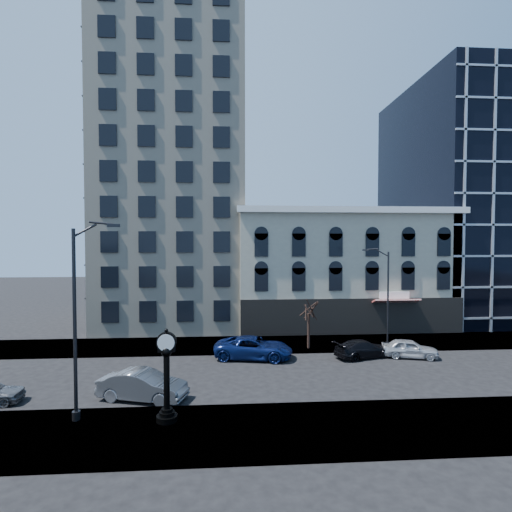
{
  "coord_description": "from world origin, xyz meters",
  "views": [
    {
      "loc": [
        -0.2,
        -26.78,
        9.08
      ],
      "look_at": [
        2.0,
        4.0,
        8.0
      ],
      "focal_mm": 28.0,
      "sensor_mm": 36.0,
      "label": 1
    }
  ],
  "objects": [
    {
      "name": "car_far_c",
      "position": [
        14.04,
        3.31,
        0.72
      ],
      "size": [
        4.54,
        2.73,
        1.44
      ],
      "primitive_type": "imported",
      "rotation": [
        0.0,
        0.0,
        1.31
      ],
      "color": "#A5A8AD",
      "rests_on": "ground"
    },
    {
      "name": "victorian_row",
      "position": [
        12.0,
        15.89,
        6.0
      ],
      "size": [
        22.6,
        11.19,
        12.5
      ],
      "color": "#B6AF96",
      "rests_on": "ground"
    },
    {
      "name": "street_lamp_near",
      "position": [
        -7.09,
        -6.28,
        7.81
      ],
      "size": [
        2.62,
        0.76,
        10.19
      ],
      "rotation": [
        0.0,
        0.0,
        0.18
      ],
      "color": "black",
      "rests_on": "sidewalk_near"
    },
    {
      "name": "cream_tower",
      "position": [
        -6.11,
        18.88,
        19.32
      ],
      "size": [
        15.9,
        15.4,
        42.5
      ],
      "color": "beige",
      "rests_on": "ground"
    },
    {
      "name": "car_far_b",
      "position": [
        10.44,
        3.61,
        0.69
      ],
      "size": [
        5.08,
        3.2,
        1.37
      ],
      "primitive_type": "imported",
      "rotation": [
        0.0,
        0.0,
        1.86
      ],
      "color": "black",
      "rests_on": "ground"
    },
    {
      "name": "glass_office",
      "position": [
        32.0,
        20.91,
        14.0
      ],
      "size": [
        20.0,
        20.15,
        28.0
      ],
      "color": "black",
      "rests_on": "ground"
    },
    {
      "name": "car_near_b",
      "position": [
        -5.09,
        -3.71,
        0.84
      ],
      "size": [
        5.38,
        3.11,
        1.68
      ],
      "primitive_type": "imported",
      "rotation": [
        0.0,
        0.0,
        1.29
      ],
      "color": "#595B60",
      "rests_on": "ground"
    },
    {
      "name": "street_lamp_far",
      "position": [
        12.9,
        6.49,
        6.61
      ],
      "size": [
        2.17,
        0.86,
        8.6
      ],
      "rotation": [
        0.0,
        0.0,
        2.85
      ],
      "color": "black",
      "rests_on": "sidewalk_far"
    },
    {
      "name": "car_far_a",
      "position": [
        1.81,
        3.95,
        0.84
      ],
      "size": [
        6.49,
        3.89,
        1.69
      ],
      "primitive_type": "imported",
      "rotation": [
        0.0,
        0.0,
        1.38
      ],
      "color": "#0C194C",
      "rests_on": "ground"
    },
    {
      "name": "sidewalk_far",
      "position": [
        0.0,
        8.0,
        0.06
      ],
      "size": [
        160.0,
        6.0,
        0.12
      ],
      "primitive_type": "cube",
      "color": "gray",
      "rests_on": "ground"
    },
    {
      "name": "ground",
      "position": [
        0.0,
        0.0,
        0.0
      ],
      "size": [
        160.0,
        160.0,
        0.0
      ],
      "primitive_type": "plane",
      "color": "black",
      "rests_on": "ground"
    },
    {
      "name": "street_clock",
      "position": [
        -3.25,
        -6.84,
        2.23
      ],
      "size": [
        1.06,
        1.06,
        4.66
      ],
      "rotation": [
        0.0,
        0.0,
        0.05
      ],
      "color": "black",
      "rests_on": "sidewalk_near"
    },
    {
      "name": "bare_tree_far",
      "position": [
        6.62,
        6.27,
        3.65
      ],
      "size": [
        2.73,
        2.73,
        4.69
      ],
      "color": "black",
      "rests_on": "sidewalk_far"
    },
    {
      "name": "sidewalk_near",
      "position": [
        0.0,
        -8.0,
        0.06
      ],
      "size": [
        160.0,
        6.0,
        0.12
      ],
      "primitive_type": "cube",
      "color": "gray",
      "rests_on": "ground"
    }
  ]
}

